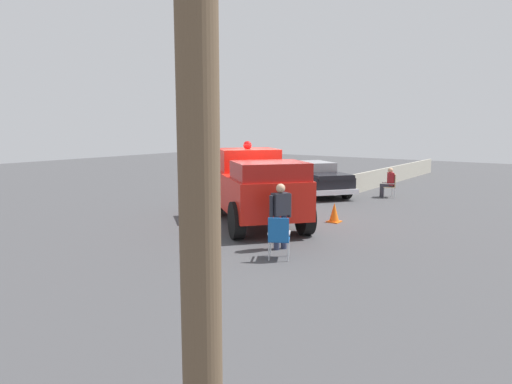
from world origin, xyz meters
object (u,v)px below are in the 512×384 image
Objects in this scene: lawn_chair_near_truck at (391,184)px; spectator_seated at (388,181)px; lawn_chair_spare at (233,177)px; traffic_cone at (334,213)px; lawn_chair_by_car at (279,235)px; vintage_fire_truck at (254,186)px; spectator_standing at (280,212)px; classic_hot_rod at (315,178)px.

lawn_chair_near_truck is 0.79× the size of spectator_seated.
lawn_chair_spare is 8.81m from traffic_cone.
lawn_chair_by_car is 1.61× the size of traffic_cone.
vintage_fire_truck is 8.15m from lawn_chair_spare.
lawn_chair_spare is at bearing 104.15° from spectator_seated.
traffic_cone is (3.81, 0.39, -0.66)m from spectator_standing.
vintage_fire_truck is at bearing -168.14° from classic_hot_rod.
traffic_cone is at bearing 5.89° from spectator_standing.
classic_hot_rod is at bearing 112.03° from spectator_seated.
vintage_fire_truck is 7.86m from spectator_seated.
spectator_standing is (-8.11, -8.08, 0.37)m from lawn_chair_spare.
traffic_cone is (4.63, 0.88, -0.28)m from lawn_chair_by_car.
lawn_chair_by_car is at bearing -169.19° from traffic_cone.
lawn_chair_near_truck reaches higher than traffic_cone.
traffic_cone is (-6.19, -0.38, -0.28)m from lawn_chair_near_truck.
spectator_seated is 6.15m from traffic_cone.
classic_hot_rod is at bearing 11.86° from vintage_fire_truck.
spectator_seated is (1.19, -2.94, -0.05)m from classic_hot_rod.
lawn_chair_spare is 0.61× the size of spectator_standing.
vintage_fire_truck is 5.85× the size of lawn_chair_by_car.
spectator_standing is at bearing -135.13° from lawn_chair_spare.
lawn_chair_by_car is (-9.56, -4.31, -0.16)m from classic_hot_rod.
classic_hot_rod reaches higher than traffic_cone.
lawn_chair_by_car is at bearing -172.73° from spectator_seated.
lawn_chair_near_truck is 10.04m from spectator_standing.
traffic_cone is at bearing -176.51° from lawn_chair_near_truck.
classic_hot_rod is at bearing 23.62° from spectator_standing.
spectator_seated is at bearing 123.32° from lawn_chair_near_truck.
spectator_seated reaches higher than lawn_chair_spare.
lawn_chair_by_car is 10.83m from spectator_seated.
traffic_cone is at bearing -175.44° from spectator_seated.
lawn_chair_spare is 7.42m from spectator_seated.
vintage_fire_truck is at bearing 127.32° from traffic_cone.
vintage_fire_truck is at bearing 43.93° from lawn_chair_by_car.
lawn_chair_by_car is 4.72m from traffic_cone.
traffic_cone is at bearing 10.81° from lawn_chair_by_car.
vintage_fire_truck is 4.63× the size of spectator_seated.
vintage_fire_truck is 2.74m from traffic_cone.
lawn_chair_spare is 0.79× the size of spectator_seated.
classic_hot_rod is at bearing 34.81° from traffic_cone.
spectator_seated is (10.75, 1.37, 0.11)m from lawn_chair_by_car.
spectator_seated is (7.69, -1.57, -0.50)m from vintage_fire_truck.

